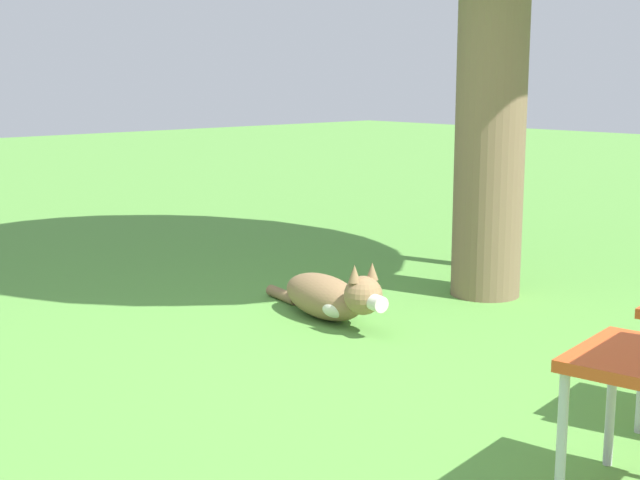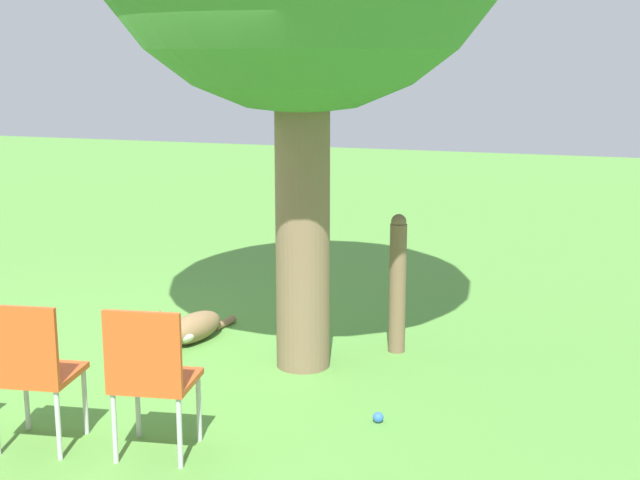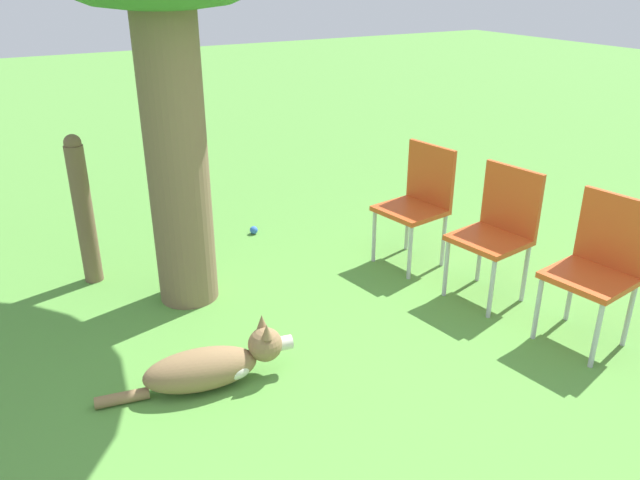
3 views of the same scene
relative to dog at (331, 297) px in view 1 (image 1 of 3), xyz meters
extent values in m
plane|color=#56933D|center=(0.53, 0.05, -0.12)|extent=(30.00, 30.00, 0.00)
cylinder|color=#7A6047|center=(0.20, 1.03, 1.14)|extent=(0.39, 0.39, 2.53)
ellipsoid|color=olive|center=(-0.07, 0.01, -0.01)|extent=(0.65, 0.36, 0.22)
ellipsoid|color=silver|center=(0.10, -0.02, -0.02)|extent=(0.25, 0.25, 0.13)
sphere|color=olive|center=(0.28, -0.05, 0.07)|extent=(0.22, 0.22, 0.19)
cylinder|color=silver|center=(0.39, -0.07, 0.06)|extent=(0.10, 0.09, 0.08)
cone|color=olive|center=(0.29, 0.00, 0.18)|extent=(0.06, 0.06, 0.09)
cone|color=olive|center=(0.28, -0.10, 0.18)|extent=(0.06, 0.06, 0.09)
cylinder|color=olive|center=(-0.48, 0.08, -0.09)|extent=(0.28, 0.11, 0.06)
cylinder|color=brown|center=(-0.33, 1.61, 0.38)|extent=(0.13, 0.13, 1.00)
sphere|color=brown|center=(-0.33, 1.61, 0.90)|extent=(0.12, 0.12, 0.12)
cylinder|color=#B7B7BC|center=(1.93, -0.90, 0.09)|extent=(0.03, 0.03, 0.42)
cylinder|color=#B7B7BC|center=(1.87, -0.52, 0.09)|extent=(0.03, 0.03, 0.42)
camera|label=1|loc=(3.24, -3.04, 1.12)|focal=50.00mm
camera|label=2|loc=(6.10, 3.12, 2.15)|focal=50.00mm
camera|label=3|loc=(-0.87, -2.73, 1.98)|focal=35.00mm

